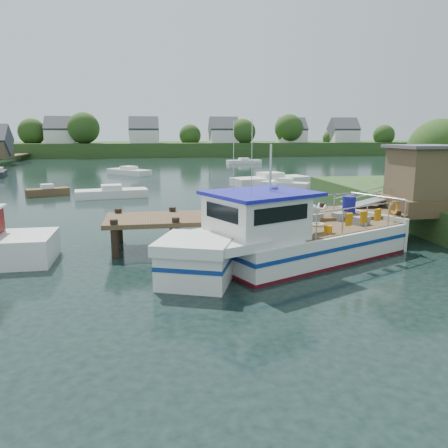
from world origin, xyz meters
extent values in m
plane|color=black|center=(0.00, 0.00, 0.00)|extent=(160.00, 160.00, 0.00)
cylinder|color=#332114|center=(14.00, 6.00, 1.52)|extent=(0.50, 0.50, 3.05)
sphere|color=#294518|center=(14.00, 6.00, 3.96)|extent=(3.90, 3.90, 3.90)
cube|color=#2C491E|center=(0.00, 84.00, 1.40)|extent=(140.00, 24.00, 3.00)
cylinder|color=#332114|center=(-28.00, 79.00, 2.10)|extent=(0.60, 0.60, 4.20)
sphere|color=#294518|center=(-28.00, 79.00, 5.21)|extent=(5.54, 5.54, 5.54)
cylinder|color=#332114|center=(-17.00, 75.00, 2.40)|extent=(0.60, 0.60, 4.80)
sphere|color=#294518|center=(-17.00, 75.00, 5.95)|extent=(6.34, 6.34, 6.34)
cylinder|color=#332114|center=(-6.00, 77.00, 1.50)|extent=(0.60, 0.60, 3.00)
sphere|color=#294518|center=(-6.00, 77.00, 3.72)|extent=(3.96, 3.96, 3.96)
cylinder|color=#332114|center=(5.00, 79.00, 1.80)|extent=(0.60, 0.60, 3.60)
sphere|color=#294518|center=(5.00, 79.00, 4.46)|extent=(4.75, 4.75, 4.75)
cylinder|color=#332114|center=(16.00, 75.00, 2.10)|extent=(0.60, 0.60, 4.20)
sphere|color=#294518|center=(16.00, 75.00, 5.21)|extent=(5.54, 5.54, 5.54)
cylinder|color=#332114|center=(27.00, 77.00, 2.40)|extent=(0.60, 0.60, 4.80)
sphere|color=#294518|center=(27.00, 77.00, 5.95)|extent=(6.34, 6.34, 6.34)
cylinder|color=#332114|center=(38.00, 79.00, 1.50)|extent=(0.60, 0.60, 3.00)
sphere|color=#294518|center=(38.00, 79.00, 3.72)|extent=(3.96, 3.96, 3.96)
cylinder|color=#332114|center=(49.00, 75.00, 1.80)|extent=(0.60, 0.60, 3.60)
sphere|color=#294518|center=(49.00, 75.00, 4.46)|extent=(4.75, 4.75, 4.75)
cube|color=silver|center=(-22.00, 78.00, 4.00)|extent=(6.00, 5.00, 3.00)
cube|color=#47474C|center=(-22.00, 78.00, 5.90)|extent=(6.20, 5.09, 5.09)
cube|color=silver|center=(-5.00, 77.00, 4.00)|extent=(6.00, 5.00, 3.00)
cube|color=#47474C|center=(-5.00, 77.00, 5.90)|extent=(6.20, 5.09, 5.09)
cube|color=silver|center=(12.00, 76.00, 4.00)|extent=(6.00, 5.00, 3.00)
cube|color=#47474C|center=(12.00, 76.00, 5.90)|extent=(6.20, 5.09, 5.09)
cube|color=silver|center=(28.00, 78.00, 4.00)|extent=(6.00, 5.00, 3.00)
cube|color=#47474C|center=(28.00, 78.00, 5.90)|extent=(6.20, 5.09, 5.09)
cube|color=silver|center=(40.00, 77.00, 4.00)|extent=(6.00, 5.00, 3.00)
cube|color=#47474C|center=(40.00, 77.00, 5.90)|extent=(6.20, 5.09, 5.09)
cube|color=#503C26|center=(-28.00, 64.00, 1.00)|extent=(2.20, 20.00, 0.25)
cube|color=#503C26|center=(2.00, 0.00, 1.30)|extent=(16.00, 3.00, 0.20)
cylinder|color=black|center=(-5.50, -1.30, 0.65)|extent=(0.32, 0.32, 1.90)
cylinder|color=black|center=(-5.50, 1.30, 0.65)|extent=(0.32, 0.32, 1.90)
cylinder|color=black|center=(-3.00, -1.30, 0.65)|extent=(0.32, 0.32, 1.90)
cylinder|color=black|center=(-3.00, 1.30, 0.65)|extent=(0.32, 0.32, 1.90)
cylinder|color=black|center=(-0.50, -1.30, 0.65)|extent=(0.32, 0.32, 1.90)
cylinder|color=black|center=(-0.50, 1.30, 0.65)|extent=(0.32, 0.32, 1.90)
cylinder|color=black|center=(2.00, -1.30, 0.65)|extent=(0.32, 0.32, 1.90)
cylinder|color=black|center=(2.00, 1.30, 0.65)|extent=(0.32, 0.32, 1.90)
cylinder|color=black|center=(4.50, -1.30, 0.65)|extent=(0.32, 0.32, 1.90)
cylinder|color=black|center=(4.50, 1.30, 0.65)|extent=(0.32, 0.32, 1.90)
cylinder|color=black|center=(7.00, -1.30, 0.65)|extent=(0.32, 0.32, 1.90)
cylinder|color=black|center=(7.00, 1.30, 0.65)|extent=(0.32, 0.32, 1.90)
cylinder|color=black|center=(9.50, -1.30, 0.65)|extent=(0.32, 0.32, 1.90)
cylinder|color=black|center=(9.50, 1.30, 0.65)|extent=(0.32, 0.32, 1.90)
cube|color=#503C26|center=(9.00, 0.00, 1.70)|extent=(3.20, 3.00, 0.60)
cube|color=brown|center=(9.00, 0.00, 3.10)|extent=(2.60, 2.60, 2.40)
cube|color=#47474C|center=(9.00, 0.00, 4.40)|extent=(3.00, 3.00, 0.15)
cube|color=#A5A8AD|center=(6.70, 0.90, 1.65)|extent=(3.34, 0.90, 0.79)
cylinder|color=silver|center=(6.70, 0.50, 2.15)|extent=(3.34, 0.05, 0.76)
cylinder|color=silver|center=(6.70, 1.30, 2.15)|extent=(3.34, 0.05, 0.76)
cube|color=slate|center=(1.00, -1.00, 1.56)|extent=(0.60, 0.40, 0.30)
cube|color=slate|center=(2.00, -0.80, 1.56)|extent=(0.60, 0.40, 0.30)
cylinder|color=orange|center=(3.00, -1.10, 1.55)|extent=(0.30, 0.30, 0.28)
cylinder|color=navy|center=(0.20, 0.90, 1.84)|extent=(0.56, 0.56, 0.85)
cube|color=silver|center=(2.31, -2.75, 0.61)|extent=(8.62, 6.22, 1.23)
cube|color=silver|center=(-2.55, -4.95, 0.61)|extent=(2.92, 2.92, 1.23)
cube|color=silver|center=(-2.55, -4.95, 1.39)|extent=(3.15, 3.25, 0.37)
cube|color=silver|center=(-1.58, -4.51, 1.36)|extent=(3.20, 3.65, 0.32)
cube|color=navy|center=(2.31, -2.75, 0.77)|extent=(8.74, 6.30, 0.15)
cube|color=navy|center=(-2.55, -4.95, 0.77)|extent=(2.97, 2.97, 0.15)
cube|color=#4D0B13|center=(2.31, -2.75, 0.05)|extent=(8.73, 6.28, 0.15)
cube|color=#503C26|center=(3.48, -2.22, 1.24)|extent=(6.44, 5.00, 0.04)
cube|color=silver|center=(6.11, -1.04, 0.72)|extent=(1.51, 3.01, 1.44)
cube|color=silver|center=(-0.22, -3.90, 2.03)|extent=(3.87, 3.76, 1.60)
cube|color=black|center=(0.36, -5.17, 2.35)|extent=(2.16, 1.01, 0.53)
cube|color=black|center=(-0.79, -2.62, 2.35)|extent=(2.16, 1.01, 0.53)
cube|color=black|center=(-1.59, -4.52, 2.35)|extent=(0.83, 1.77, 0.53)
cube|color=#19199B|center=(-0.02, -3.81, 2.88)|extent=(4.59, 4.32, 0.13)
cylinder|color=silver|center=(0.37, -3.63, 3.79)|extent=(0.11, 0.11, 1.71)
cylinder|color=silver|center=(-0.58, -4.65, 4.22)|extent=(0.03, 0.03, 2.56)
cylinder|color=silver|center=(-1.02, -3.67, 4.22)|extent=(0.03, 0.03, 2.56)
sphere|color=silver|center=(0.68, -3.02, 3.10)|extent=(0.51, 0.51, 0.38)
cylinder|color=silver|center=(4.23, -3.50, 2.24)|extent=(4.89, 2.24, 0.05)
cylinder|color=silver|center=(3.02, -0.81, 2.24)|extent=(4.89, 2.24, 0.05)
cylinder|color=silver|center=(6.09, -1.05, 2.24)|extent=(1.25, 2.70, 0.05)
cylinder|color=silver|center=(1.85, -4.58, 1.74)|extent=(0.06, 0.06, 1.01)
cylinder|color=silver|center=(0.64, -1.89, 1.74)|extent=(0.06, 0.06, 1.01)
cylinder|color=silver|center=(3.12, -4.01, 1.74)|extent=(0.06, 0.06, 1.01)
cylinder|color=silver|center=(1.90, -1.32, 1.74)|extent=(0.06, 0.06, 1.01)
cylinder|color=silver|center=(4.38, -3.44, 1.74)|extent=(0.06, 0.06, 1.01)
cylinder|color=silver|center=(3.17, -0.75, 1.74)|extent=(0.06, 0.06, 1.01)
cylinder|color=silver|center=(5.65, -2.86, 1.74)|extent=(0.06, 0.06, 1.01)
cylinder|color=silver|center=(4.43, -0.18, 1.74)|extent=(0.06, 0.06, 1.01)
cylinder|color=silver|center=(6.67, -2.40, 1.74)|extent=(0.06, 0.06, 1.01)
cylinder|color=silver|center=(5.45, 0.28, 1.74)|extent=(0.06, 0.06, 1.01)
cube|color=slate|center=(4.72, -2.37, 1.42)|extent=(0.76, 0.65, 0.34)
cube|color=slate|center=(4.24, -1.30, 1.42)|extent=(0.76, 0.65, 0.34)
cube|color=slate|center=(3.09, -1.35, 1.42)|extent=(0.70, 0.61, 0.34)
cylinder|color=navy|center=(5.03, -0.47, 1.71)|extent=(0.79, 0.79, 0.94)
cylinder|color=orange|center=(2.71, -3.63, 1.40)|extent=(0.42, 0.42, 0.32)
torus|color=#BFB28C|center=(2.81, -2.29, 1.30)|extent=(0.79, 0.79, 0.13)
torus|color=orange|center=(6.48, -1.81, 1.82)|extent=(0.65, 0.37, 0.66)
cube|color=orange|center=(3.42, -3.90, 1.82)|extent=(0.32, 0.22, 0.48)
cube|color=orange|center=(4.19, -3.54, 1.82)|extent=(0.32, 0.22, 0.48)
cube|color=orange|center=(4.97, -3.19, 1.82)|extent=(0.32, 0.22, 0.48)
imported|color=silver|center=(1.86, -3.31, 2.17)|extent=(0.69, 0.81, 1.88)
cube|color=#503C26|center=(-12.29, 18.11, 0.30)|extent=(3.47, 2.28, 0.61)
cube|color=silver|center=(-12.29, 18.11, 0.76)|extent=(1.15, 1.08, 0.39)
cube|color=silver|center=(11.38, 52.05, 0.30)|extent=(5.74, 2.34, 0.60)
cube|color=silver|center=(11.38, 52.05, 0.76)|extent=(1.67, 1.46, 0.39)
cube|color=silver|center=(-7.04, 16.19, 0.32)|extent=(5.73, 2.62, 0.64)
cube|color=silver|center=(-7.04, 16.19, 0.81)|extent=(1.71, 1.53, 0.41)
cube|color=silver|center=(8.27, 19.41, 0.30)|extent=(4.37, 3.56, 0.60)
cube|color=silver|center=(8.27, 19.41, 0.75)|extent=(1.57, 1.52, 0.39)
cube|color=silver|center=(7.69, 22.46, 0.39)|extent=(8.17, 4.62, 0.77)
cube|color=silver|center=(7.69, 22.46, 0.97)|extent=(2.59, 2.38, 0.50)
cube|color=silver|center=(-6.53, 35.59, 0.33)|extent=(5.62, 5.95, 0.66)
cube|color=silver|center=(-6.53, 35.59, 0.83)|extent=(2.23, 2.25, 0.42)
camera|label=1|loc=(-3.98, -19.12, 5.05)|focal=35.00mm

